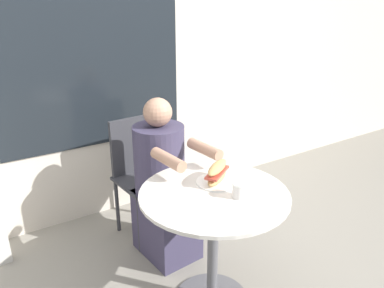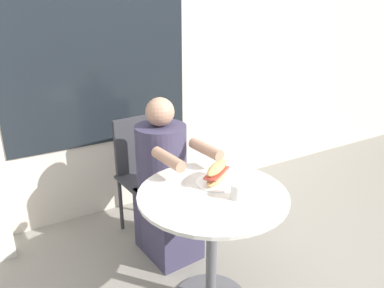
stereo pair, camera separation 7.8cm
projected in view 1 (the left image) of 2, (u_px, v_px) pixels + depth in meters
The scene contains 6 objects.
storefront_wall at pixel (109, 37), 2.77m from camera, with size 8.00×0.09×2.80m.
cafe_table at pixel (213, 223), 2.01m from camera, with size 0.79×0.79×0.72m.
diner_chair at pixel (139, 166), 2.74m from camera, with size 0.41×0.41×0.87m.
seated_diner at pixel (164, 190), 2.49m from camera, with size 0.37×0.61×1.10m.
sandwich_on_plate at pixel (217, 174), 2.03m from camera, with size 0.23×0.23×0.12m.
drink_cup at pixel (239, 190), 1.88m from camera, with size 0.08×0.08×0.08m.
Camera 1 is at (-1.03, -1.39, 1.65)m, focal length 35.00 mm.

